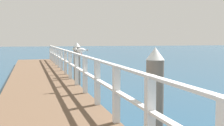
{
  "coord_description": "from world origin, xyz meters",
  "views": [
    {
      "loc": [
        -0.41,
        0.35,
        1.9
      ],
      "look_at": [
        2.79,
        11.76,
        0.95
      ],
      "focal_mm": 47.68,
      "sensor_mm": 36.0,
      "label": 1
    }
  ],
  "objects": [
    {
      "name": "pier_deck",
      "position": [
        0.0,
        11.8,
        0.18
      ],
      "size": [
        2.4,
        23.59,
        0.36
      ],
      "primitive_type": "cube",
      "color": "brown",
      "rests_on": "ground_plane"
    },
    {
      "name": "pier_railing",
      "position": [
        1.12,
        11.8,
        1.02
      ],
      "size": [
        0.12,
        22.11,
        1.07
      ],
      "color": "white",
      "rests_on": "pier_deck"
    },
    {
      "name": "dock_piling_near",
      "position": [
        1.5,
        4.65,
        0.9
      ],
      "size": [
        0.29,
        0.29,
        1.78
      ],
      "color": "#6B6056",
      "rests_on": "ground_plane"
    },
    {
      "name": "dock_piling_far",
      "position": [
        1.5,
        12.53,
        0.9
      ],
      "size": [
        0.29,
        0.29,
        1.78
      ],
      "color": "#6B6056",
      "rests_on": "ground_plane"
    },
    {
      "name": "seagull_foreground",
      "position": [
        1.11,
        9.27,
        1.57
      ],
      "size": [
        0.48,
        0.19,
        0.21
      ],
      "rotation": [
        0.0,
        0.0,
        1.62
      ],
      "color": "white",
      "rests_on": "pier_railing"
    }
  ]
}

